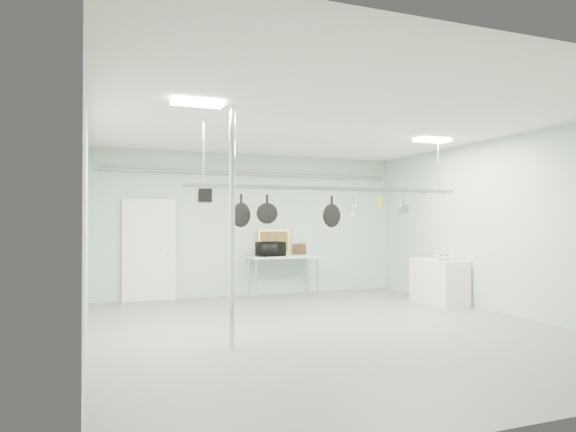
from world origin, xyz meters
name	(u,v)px	position (x,y,z in m)	size (l,w,h in m)	color
floor	(329,329)	(0.00, 0.00, 0.00)	(8.00, 8.00, 0.00)	gray
ceiling	(328,124)	(0.00, 0.00, 3.19)	(7.00, 8.00, 0.02)	silver
back_wall	(253,225)	(0.00, 3.99, 1.60)	(7.00, 0.02, 3.20)	#9DBDB4
right_wall	(504,225)	(3.49, 0.00, 1.60)	(0.02, 8.00, 3.20)	#9DBDB4
door	(149,251)	(-2.30, 3.94, 1.05)	(1.10, 0.10, 2.20)	silver
wall_vent	(205,195)	(-1.10, 3.97, 2.25)	(0.30, 0.04, 0.30)	black
conduit_pipe	(254,174)	(0.00, 3.90, 2.75)	(0.07, 0.07, 6.60)	gray
chrome_pole	(232,226)	(-1.70, -0.60, 1.60)	(0.08, 0.08, 3.20)	silver
prep_table	(283,259)	(0.60, 3.60, 0.83)	(1.60, 0.70, 0.91)	silver
side_cabinet	(439,282)	(3.15, 1.40, 0.45)	(0.60, 1.20, 0.90)	white
pot_rack	(331,187)	(0.20, 0.30, 2.23)	(4.80, 0.06, 1.00)	#B7B7BC
light_panel_left	(198,103)	(-2.20, -0.80, 3.16)	(0.65, 0.30, 0.05)	white
light_panel_right	(432,140)	(2.40, 0.60, 3.16)	(0.65, 0.30, 0.05)	white
microwave	(271,249)	(0.26, 3.47, 1.06)	(0.57, 0.39, 0.32)	black
coffee_canister	(279,251)	(0.50, 3.61, 1.02)	(0.17, 0.17, 0.22)	silver
painting_large	(274,242)	(0.49, 3.90, 1.20)	(0.78, 0.05, 0.58)	gold
painting_small	(300,249)	(1.13, 3.90, 1.03)	(0.30, 0.04, 0.25)	#371F13
fruit_bowl	(444,258)	(3.12, 1.19, 0.95)	(0.38, 0.38, 0.09)	silver
skillet_left	(241,211)	(-1.32, 0.30, 1.83)	(0.37, 0.06, 0.50)	black
skillet_mid	(267,209)	(-0.91, 0.30, 1.86)	(0.32, 0.06, 0.45)	black
skillet_right	(332,212)	(0.20, 0.30, 1.83)	(0.38, 0.06, 0.51)	black
whisk	(353,205)	(0.60, 0.30, 1.94)	(0.18, 0.18, 0.30)	silver
grater	(380,203)	(1.10, 0.30, 1.99)	(0.08, 0.02, 0.20)	yellow
saucepan	(403,206)	(1.57, 0.30, 1.94)	(0.17, 0.10, 0.30)	#A6A6AB
fruit_cluster	(444,256)	(3.12, 1.19, 0.99)	(0.24, 0.24, 0.09)	maroon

